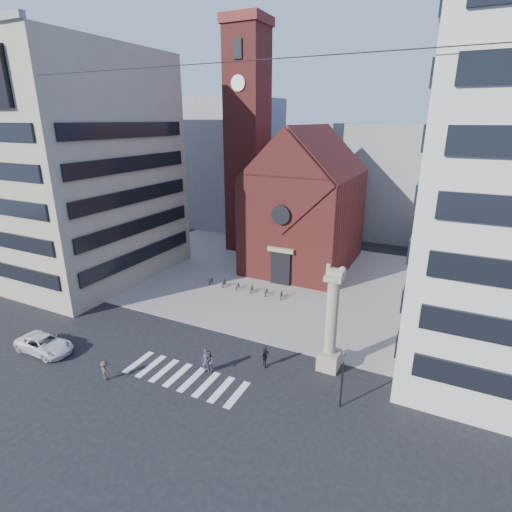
# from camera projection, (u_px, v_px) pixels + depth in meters

# --- Properties ---
(ground) EXTENTS (120.00, 120.00, 0.00)m
(ground) POSITION_uv_depth(u_px,v_px,m) (201.00, 356.00, 33.09)
(ground) COLOR black
(ground) RESTS_ON ground
(piazza) EXTENTS (46.00, 30.00, 0.05)m
(piazza) POSITION_uv_depth(u_px,v_px,m) (287.00, 278.00, 49.19)
(piazza) COLOR gray
(piazza) RESTS_ON ground
(zebra_crossing) EXTENTS (10.20, 3.20, 0.01)m
(zebra_crossing) POSITION_uv_depth(u_px,v_px,m) (185.00, 377.00, 30.31)
(zebra_crossing) COLOR white
(zebra_crossing) RESTS_ON ground
(church) EXTENTS (12.00, 16.65, 18.00)m
(church) POSITION_uv_depth(u_px,v_px,m) (306.00, 205.00, 51.73)
(church) COLOR maroon
(church) RESTS_ON ground
(campanile) EXTENTS (5.50, 5.50, 31.20)m
(campanile) POSITION_uv_depth(u_px,v_px,m) (248.00, 141.00, 55.91)
(campanile) COLOR maroon
(campanile) RESTS_ON ground
(building_left) EXTENTS (18.00, 20.00, 26.00)m
(building_left) POSITION_uv_depth(u_px,v_px,m) (74.00, 169.00, 47.39)
(building_left) COLOR #9D9379
(building_left) RESTS_ON ground
(bg_block_left) EXTENTS (16.00, 14.00, 22.00)m
(bg_block_left) POSITION_uv_depth(u_px,v_px,m) (229.00, 164.00, 71.81)
(bg_block_left) COLOR gray
(bg_block_left) RESTS_ON ground
(bg_block_mid) EXTENTS (14.00, 12.00, 18.00)m
(bg_block_mid) POSITION_uv_depth(u_px,v_px,m) (381.00, 181.00, 65.82)
(bg_block_mid) COLOR gray
(bg_block_mid) RESTS_ON ground
(bg_block_right) EXTENTS (16.00, 14.00, 24.00)m
(bg_block_right) POSITION_uv_depth(u_px,v_px,m) (498.00, 169.00, 55.60)
(bg_block_right) COLOR gray
(bg_block_right) RESTS_ON ground
(lion_column) EXTENTS (1.63, 1.60, 8.68)m
(lion_column) POSITION_uv_depth(u_px,v_px,m) (331.00, 329.00, 30.32)
(lion_column) COLOR tan
(lion_column) RESTS_ON ground
(traffic_light) EXTENTS (0.13, 0.16, 4.30)m
(traffic_light) POSITION_uv_depth(u_px,v_px,m) (342.00, 378.00, 26.47)
(traffic_light) COLOR black
(traffic_light) RESTS_ON ground
(white_car) EXTENTS (5.16, 2.39, 1.43)m
(white_car) POSITION_uv_depth(u_px,v_px,m) (44.00, 344.00, 33.42)
(white_car) COLOR silver
(white_car) RESTS_ON ground
(pedestrian_0) EXTENTS (0.82, 0.66, 1.96)m
(pedestrian_0) POSITION_uv_depth(u_px,v_px,m) (206.00, 361.00, 30.62)
(pedestrian_0) COLOR #302F42
(pedestrian_0) RESTS_ON ground
(pedestrian_1) EXTENTS (1.11, 1.05, 1.80)m
(pedestrian_1) POSITION_uv_depth(u_px,v_px,m) (209.00, 362.00, 30.66)
(pedestrian_1) COLOR #5D524B
(pedestrian_1) RESTS_ON ground
(pedestrian_2) EXTENTS (0.71, 1.17, 1.86)m
(pedestrian_2) POSITION_uv_depth(u_px,v_px,m) (264.00, 357.00, 31.28)
(pedestrian_2) COLOR #27272F
(pedestrian_2) RESTS_ON ground
(pedestrian_3) EXTENTS (1.15, 0.87, 1.57)m
(pedestrian_3) POSITION_uv_depth(u_px,v_px,m) (105.00, 371.00, 29.80)
(pedestrian_3) COLOR #42332C
(pedestrian_3) RESTS_ON ground
(scooter_0) EXTENTS (0.87, 1.62, 0.81)m
(scooter_0) POSITION_uv_depth(u_px,v_px,m) (211.00, 281.00, 47.31)
(scooter_0) COLOR black
(scooter_0) RESTS_ON piazza
(scooter_1) EXTENTS (0.75, 1.55, 0.89)m
(scooter_1) POSITION_uv_depth(u_px,v_px,m) (224.00, 283.00, 46.54)
(scooter_1) COLOR black
(scooter_1) RESTS_ON piazza
(scooter_2) EXTENTS (0.87, 1.62, 0.81)m
(scooter_2) POSITION_uv_depth(u_px,v_px,m) (238.00, 286.00, 45.79)
(scooter_2) COLOR black
(scooter_2) RESTS_ON piazza
(scooter_3) EXTENTS (0.75, 1.55, 0.89)m
(scooter_3) POSITION_uv_depth(u_px,v_px,m) (252.00, 288.00, 45.02)
(scooter_3) COLOR black
(scooter_3) RESTS_ON piazza
(scooter_4) EXTENTS (0.87, 1.62, 0.81)m
(scooter_4) POSITION_uv_depth(u_px,v_px,m) (266.00, 292.00, 44.27)
(scooter_4) COLOR black
(scooter_4) RESTS_ON piazza
(scooter_5) EXTENTS (0.75, 1.55, 0.89)m
(scooter_5) POSITION_uv_depth(u_px,v_px,m) (281.00, 294.00, 43.50)
(scooter_5) COLOR black
(scooter_5) RESTS_ON piazza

